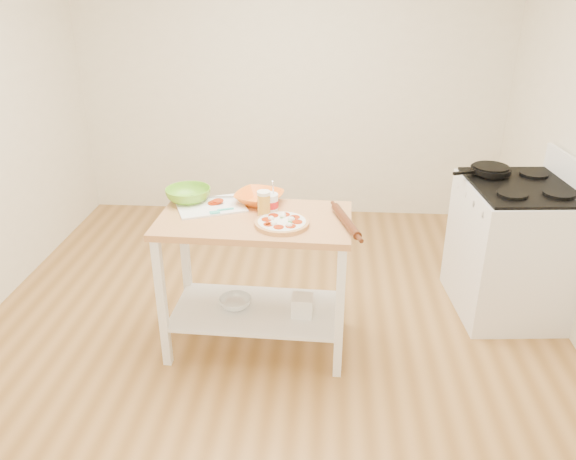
{
  "coord_description": "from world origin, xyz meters",
  "views": [
    {
      "loc": [
        0.36,
        -3.02,
        2.23
      ],
      "look_at": [
        0.14,
        0.03,
        0.81
      ],
      "focal_mm": 35.0,
      "sensor_mm": 36.0,
      "label": 1
    }
  ],
  "objects_px": {
    "pizza": "(282,223)",
    "orange_bowl": "(259,198)",
    "gas_stove": "(512,248)",
    "yogurt_tub": "(270,204)",
    "prep_island": "(256,255)",
    "beer_pint": "(264,204)",
    "skillet": "(490,170)",
    "spatula": "(221,211)",
    "rolling_pin": "(346,221)",
    "shelf_glass_bowl": "(235,303)",
    "shelf_bin": "(302,305)",
    "green_bowl": "(188,195)",
    "cutting_board": "(210,206)",
    "knife": "(206,197)"
  },
  "relations": [
    {
      "from": "prep_island",
      "to": "rolling_pin",
      "type": "relative_size",
      "value": 2.75
    },
    {
      "from": "spatula",
      "to": "shelf_glass_bowl",
      "type": "height_order",
      "value": "spatula"
    },
    {
      "from": "pizza",
      "to": "rolling_pin",
      "type": "distance_m",
      "value": 0.36
    },
    {
      "from": "prep_island",
      "to": "shelf_glass_bowl",
      "type": "height_order",
      "value": "prep_island"
    },
    {
      "from": "pizza",
      "to": "shelf_glass_bowl",
      "type": "xyz_separation_m",
      "value": [
        -0.31,
        0.11,
        -0.62
      ]
    },
    {
      "from": "orange_bowl",
      "to": "beer_pint",
      "type": "height_order",
      "value": "beer_pint"
    },
    {
      "from": "skillet",
      "to": "orange_bowl",
      "type": "bearing_deg",
      "value": 177.59
    },
    {
      "from": "spatula",
      "to": "rolling_pin",
      "type": "height_order",
      "value": "rolling_pin"
    },
    {
      "from": "spatula",
      "to": "knife",
      "type": "distance_m",
      "value": 0.25
    },
    {
      "from": "knife",
      "to": "orange_bowl",
      "type": "bearing_deg",
      "value": -8.76
    },
    {
      "from": "yogurt_tub",
      "to": "shelf_bin",
      "type": "height_order",
      "value": "yogurt_tub"
    },
    {
      "from": "skillet",
      "to": "beer_pint",
      "type": "distance_m",
      "value": 1.66
    },
    {
      "from": "pizza",
      "to": "shelf_bin",
      "type": "height_order",
      "value": "pizza"
    },
    {
      "from": "prep_island",
      "to": "shelf_bin",
      "type": "distance_m",
      "value": 0.43
    },
    {
      "from": "gas_stove",
      "to": "pizza",
      "type": "xyz_separation_m",
      "value": [
        -1.54,
        -0.66,
        0.44
      ]
    },
    {
      "from": "pizza",
      "to": "shelf_bin",
      "type": "distance_m",
      "value": 0.61
    },
    {
      "from": "beer_pint",
      "to": "orange_bowl",
      "type": "bearing_deg",
      "value": 104.59
    },
    {
      "from": "skillet",
      "to": "shelf_bin",
      "type": "bearing_deg",
      "value": -169.15
    },
    {
      "from": "prep_island",
      "to": "rolling_pin",
      "type": "bearing_deg",
      "value": -7.5
    },
    {
      "from": "pizza",
      "to": "orange_bowl",
      "type": "height_order",
      "value": "orange_bowl"
    },
    {
      "from": "spatula",
      "to": "orange_bowl",
      "type": "height_order",
      "value": "orange_bowl"
    },
    {
      "from": "cutting_board",
      "to": "yogurt_tub",
      "type": "distance_m",
      "value": 0.39
    },
    {
      "from": "spatula",
      "to": "yogurt_tub",
      "type": "distance_m",
      "value": 0.3
    },
    {
      "from": "cutting_board",
      "to": "orange_bowl",
      "type": "bearing_deg",
      "value": -7.03
    },
    {
      "from": "prep_island",
      "to": "beer_pint",
      "type": "distance_m",
      "value": 0.34
    },
    {
      "from": "yogurt_tub",
      "to": "gas_stove",
      "type": "bearing_deg",
      "value": 16.8
    },
    {
      "from": "green_bowl",
      "to": "yogurt_tub",
      "type": "height_order",
      "value": "yogurt_tub"
    },
    {
      "from": "prep_island",
      "to": "pizza",
      "type": "relative_size",
      "value": 3.69
    },
    {
      "from": "cutting_board",
      "to": "beer_pint",
      "type": "distance_m",
      "value": 0.37
    },
    {
      "from": "rolling_pin",
      "to": "skillet",
      "type": "bearing_deg",
      "value": 39.61
    },
    {
      "from": "pizza",
      "to": "orange_bowl",
      "type": "relative_size",
      "value": 1.09
    },
    {
      "from": "orange_bowl",
      "to": "green_bowl",
      "type": "bearing_deg",
      "value": -179.41
    },
    {
      "from": "gas_stove",
      "to": "yogurt_tub",
      "type": "distance_m",
      "value": 1.77
    },
    {
      "from": "skillet",
      "to": "shelf_glass_bowl",
      "type": "bearing_deg",
      "value": -177.77
    },
    {
      "from": "shelf_glass_bowl",
      "to": "shelf_bin",
      "type": "bearing_deg",
      "value": -6.86
    },
    {
      "from": "skillet",
      "to": "shelf_glass_bowl",
      "type": "distance_m",
      "value": 1.96
    },
    {
      "from": "spatula",
      "to": "orange_bowl",
      "type": "relative_size",
      "value": 0.48
    },
    {
      "from": "gas_stove",
      "to": "green_bowl",
      "type": "relative_size",
      "value": 3.94
    },
    {
      "from": "orange_bowl",
      "to": "rolling_pin",
      "type": "relative_size",
      "value": 0.68
    },
    {
      "from": "gas_stove",
      "to": "spatula",
      "type": "bearing_deg",
      "value": -170.02
    },
    {
      "from": "knife",
      "to": "yogurt_tub",
      "type": "relative_size",
      "value": 1.26
    },
    {
      "from": "knife",
      "to": "rolling_pin",
      "type": "bearing_deg",
      "value": -23.6
    },
    {
      "from": "knife",
      "to": "skillet",
      "type": "bearing_deg",
      "value": 11.84
    },
    {
      "from": "prep_island",
      "to": "pizza",
      "type": "bearing_deg",
      "value": -30.43
    },
    {
      "from": "skillet",
      "to": "yogurt_tub",
      "type": "distance_m",
      "value": 1.61
    },
    {
      "from": "prep_island",
      "to": "skillet",
      "type": "distance_m",
      "value": 1.75
    },
    {
      "from": "beer_pint",
      "to": "rolling_pin",
      "type": "xyz_separation_m",
      "value": [
        0.48,
        -0.09,
        -0.06
      ]
    },
    {
      "from": "green_bowl",
      "to": "beer_pint",
      "type": "relative_size",
      "value": 1.78
    },
    {
      "from": "skillet",
      "to": "beer_pint",
      "type": "relative_size",
      "value": 2.62
    },
    {
      "from": "gas_stove",
      "to": "yogurt_tub",
      "type": "relative_size",
      "value": 5.17
    }
  ]
}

